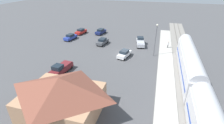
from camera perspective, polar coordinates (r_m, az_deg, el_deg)
ground_plane at (r=41.99m, az=4.08°, el=2.82°), size 200.00×200.00×0.00m
railway_track at (r=41.77m, az=23.20°, el=0.55°), size 4.80×70.00×0.30m
platform at (r=41.32m, az=17.77°, el=1.32°), size 3.20×46.00×0.30m
passenger_train at (r=26.35m, az=27.43°, el=-9.49°), size 2.93×40.52×4.98m
station_building at (r=24.05m, az=-16.89°, el=-10.67°), size 11.05×8.89×5.70m
pedestrian_on_platform at (r=46.86m, az=18.57°, el=5.77°), size 0.36×0.36×1.71m
sedan_charcoal at (r=47.72m, az=-3.28°, el=7.03°), size 2.53×4.73×1.74m
pickup_silver at (r=47.47m, az=9.65°, el=6.77°), size 2.94×5.67×2.14m
pickup_maroon at (r=34.66m, az=-16.94°, el=-2.05°), size 2.51×5.57×2.14m
sedan_navy at (r=56.91m, az=-3.88°, el=10.36°), size 2.67×4.77×1.74m
sedan_blue at (r=52.91m, az=-14.00°, el=8.31°), size 2.60×4.75×1.74m
sedan_red at (r=57.81m, az=-10.53°, el=10.24°), size 2.56×4.74×1.74m
sedan_white at (r=39.92m, az=4.22°, el=2.86°), size 2.85×4.81×1.74m
light_pole_near_platform at (r=40.27m, az=14.73°, el=8.40°), size 0.44×0.44×7.80m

